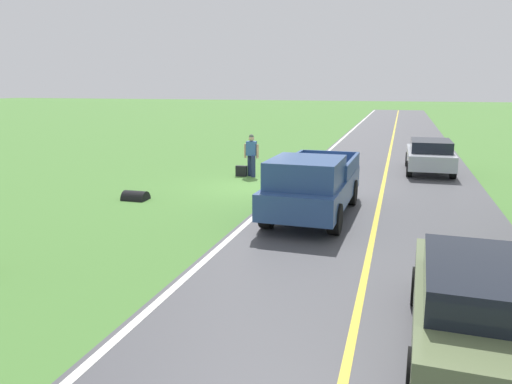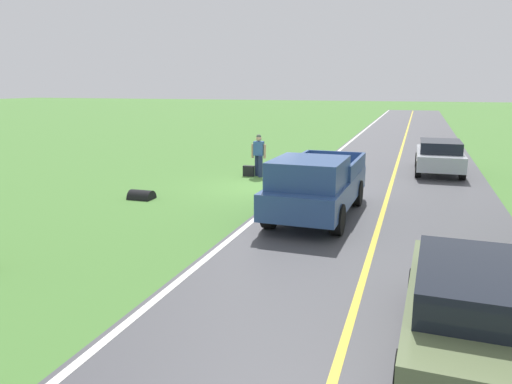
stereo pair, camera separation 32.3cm
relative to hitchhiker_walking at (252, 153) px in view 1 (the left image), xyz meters
The scene contains 10 objects.
ground_plane 2.54m from the hitchhiker_walking, 110.17° to the left, with size 200.00×200.00×0.00m, color #4C7F38.
road_surface 5.85m from the hitchhiker_walking, 157.58° to the left, with size 7.15×120.00×0.00m, color #47474C.
lane_edge_line 3.09m from the hitchhiker_walking, 131.34° to the left, with size 0.16×117.60×0.00m, color silver.
lane_centre_line 5.85m from the hitchhiker_walking, 157.58° to the left, with size 0.14×117.60×0.00m, color gold.
hitchhiker_walking is the anchor object (origin of this frame).
suitcase_carried 0.87m from the hitchhiker_walking, 13.08° to the left, with size 0.20×0.46×0.44m, color black.
pickup_truck_passing 6.66m from the hitchhiker_walking, 121.83° to the left, with size 2.21×5.45×1.82m.
sedan_mid_oncoming 14.19m from the hitchhiker_walking, 120.00° to the left, with size 2.05×4.46×1.41m.
sedan_near_oncoming 7.79m from the hitchhiker_walking, 156.00° to the right, with size 1.96×4.42×1.41m.
drainage_culvert 5.78m from the hitchhiker_walking, 64.40° to the left, with size 0.60×0.60×0.80m, color black.
Camera 1 is at (-5.03, 16.98, 3.74)m, focal length 34.41 mm.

